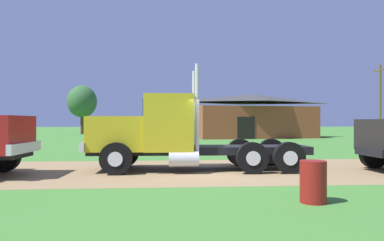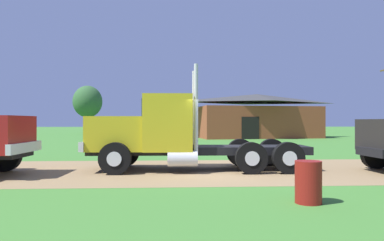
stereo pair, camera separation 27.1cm
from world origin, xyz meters
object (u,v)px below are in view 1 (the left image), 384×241
Objects in this scene: utility_pole_near at (380,99)px; truck_foreground_white at (167,135)px; steel_barrel at (313,182)px; shed_building at (252,117)px.

truck_foreground_white is at bearing -133.74° from utility_pole_near.
steel_barrel is 31.10m from shed_building.
truck_foreground_white is 1.02× the size of utility_pole_near.
steel_barrel is at bearing -124.00° from utility_pole_near.
steel_barrel is 0.12× the size of utility_pole_near.
steel_barrel is at bearing -101.37° from shed_building.
shed_building is (6.12, 30.44, 1.79)m from steel_barrel.
shed_building is at bearing 176.05° from utility_pole_near.
shed_building reaches higher than steel_barrel.
truck_foreground_white is 0.58× the size of shed_building.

